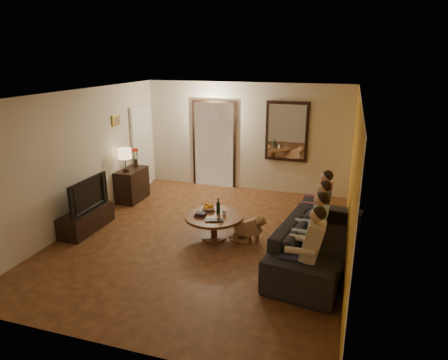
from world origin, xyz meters
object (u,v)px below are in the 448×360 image
(person_a, at_px, (307,253))
(person_c, at_px, (315,220))
(dresser, at_px, (132,185))
(person_d, at_px, (318,208))
(wine_bottle, at_px, (218,206))
(laptop, at_px, (214,221))
(bowl, at_px, (208,208))
(tv_stand, at_px, (87,220))
(table_lamp, at_px, (125,160))
(dog, at_px, (248,227))
(coffee_table, at_px, (214,227))
(person_b, at_px, (312,235))
(tv, at_px, (84,194))
(sofa, at_px, (319,241))

(person_a, relative_size, person_c, 1.00)
(dresser, relative_size, person_d, 0.68)
(wine_bottle, distance_m, laptop, 0.41)
(bowl, bearing_deg, person_a, -36.65)
(tv_stand, bearing_deg, wine_bottle, 10.66)
(table_lamp, distance_m, tv_stand, 1.71)
(bowl, bearing_deg, dog, -12.09)
(coffee_table, relative_size, laptop, 3.18)
(laptop, bearing_deg, person_b, -29.82)
(tv, distance_m, bowl, 2.35)
(person_a, xyz_separation_m, person_b, (0.00, 0.60, 0.00))
(table_lamp, height_order, bowl, table_lamp)
(bowl, relative_size, wine_bottle, 0.84)
(person_d, bearing_deg, bowl, -170.15)
(dresser, bearing_deg, tv_stand, -90.00)
(person_d, distance_m, dog, 1.31)
(tv, distance_m, wine_bottle, 2.54)
(bowl, bearing_deg, laptop, -60.75)
(tv_stand, height_order, sofa, sofa)
(person_c, distance_m, bowl, 1.98)
(person_c, height_order, wine_bottle, person_c)
(table_lamp, height_order, dog, table_lamp)
(person_b, distance_m, coffee_table, 1.93)
(person_a, bearing_deg, dog, 132.03)
(wine_bottle, bearing_deg, person_c, -4.60)
(person_d, distance_m, laptop, 1.88)
(wine_bottle, bearing_deg, dog, -5.15)
(tv, xyz_separation_m, wine_bottle, (2.49, 0.47, -0.11))
(person_b, bearing_deg, dog, 149.35)
(dresser, height_order, coffee_table, dresser)
(tv, xyz_separation_m, person_c, (4.22, 0.33, -0.12))
(coffee_table, xyz_separation_m, laptop, (0.10, -0.28, 0.24))
(tv_stand, bearing_deg, person_c, 4.46)
(coffee_table, bearing_deg, tv_stand, -171.40)
(table_lamp, relative_size, wine_bottle, 1.74)
(dog, bearing_deg, coffee_table, -172.75)
(laptop, bearing_deg, person_d, 8.81)
(table_lamp, height_order, laptop, table_lamp)
(person_c, bearing_deg, tv, -175.54)
(tv_stand, bearing_deg, table_lamp, 90.00)
(person_c, relative_size, bowl, 4.63)
(tv_stand, relative_size, person_a, 1.00)
(laptop, bearing_deg, tv_stand, 164.26)
(person_b, xyz_separation_m, wine_bottle, (-1.73, 0.74, 0.01))
(dresser, height_order, person_c, person_c)
(person_c, xyz_separation_m, wine_bottle, (-1.73, 0.14, 0.01))
(coffee_table, bearing_deg, bowl, 129.29)
(person_b, height_order, bowl, person_b)
(person_c, bearing_deg, table_lamp, 164.39)
(tv, height_order, dog, tv)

